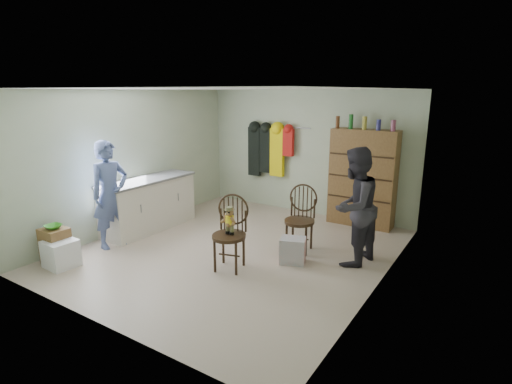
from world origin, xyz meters
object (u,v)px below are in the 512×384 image
Objects in this scene: chair_far at (301,216)px; dresser at (363,178)px; chair_front at (230,227)px; counter at (149,204)px.

chair_far is 1.80m from dresser.
chair_far is at bearing 49.23° from chair_front.
dresser is (0.94, 2.86, 0.30)m from chair_front.
chair_front is (2.26, -0.56, 0.13)m from counter.
counter is 1.75× the size of chair_front.
chair_front is 0.52× the size of dresser.
counter is at bearing -178.13° from chair_far.
chair_front is 1.26m from chair_far.
chair_far reaches higher than counter.
chair_front is 3.03m from dresser.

